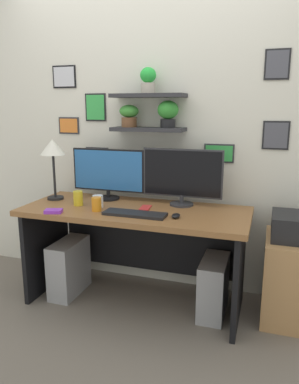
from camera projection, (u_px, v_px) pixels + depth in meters
name	position (u px, v px, depth m)	size (l,w,h in m)	color
ground_plane	(135.00, 301.00, 2.88)	(8.00, 8.00, 0.00)	#70665B
back_wall_assembly	(153.00, 123.00, 2.98)	(4.40, 0.24, 2.70)	silver
desk	(137.00, 233.00, 2.81)	(1.67, 0.68, 0.75)	brown
monitor_left	(108.00, 173.00, 2.96)	(0.61, 0.18, 0.41)	black
monitor_right	(182.00, 176.00, 2.77)	(0.61, 0.18, 0.43)	#2D2D33
keyboard	(135.00, 214.00, 2.55)	(0.44, 0.14, 0.02)	black
computer_mouse	(176.00, 216.00, 2.48)	(0.06, 0.09, 0.03)	black
desk_lamp	(53.00, 151.00, 2.91)	(0.20, 0.20, 0.48)	black
cell_phone	(145.00, 208.00, 2.72)	(0.07, 0.14, 0.01)	red
coffee_mug	(98.00, 201.00, 2.74)	(0.08, 0.08, 0.09)	white
pen_cup	(97.00, 204.00, 2.65)	(0.07, 0.07, 0.10)	orange
scissors_tray	(53.00, 211.00, 2.60)	(0.12, 0.08, 0.02)	purple
water_cup	(78.00, 198.00, 2.80)	(0.07, 0.07, 0.11)	yellow
drawer_cabinet	(296.00, 279.00, 2.59)	(0.44, 0.50, 0.60)	tan
computer_tower_left	(69.00, 267.00, 2.97)	(0.18, 0.40, 0.44)	#99999E
computer_tower_right	(214.00, 287.00, 2.67)	(0.18, 0.40, 0.42)	#99999E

